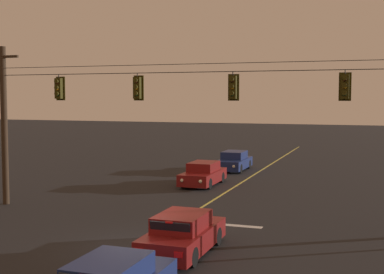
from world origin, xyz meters
The scene contains 11 objects.
ground_plane centered at (0.00, 0.00, 0.00)m, with size 180.00×180.00×0.00m, color black.
lane_centre_stripe centered at (0.00, 11.00, 0.00)m, with size 0.14×60.00×0.01m, color #D1C64C.
stop_bar_paint centered at (1.90, 4.40, 0.00)m, with size 3.40×0.36×0.01m, color silver.
signal_span_assembly centered at (0.00, 5.00, 4.05)m, with size 20.72×0.32×7.78m.
traffic_light_leftmost centered at (-6.29, 4.98, 5.73)m, with size 0.48×0.41×1.22m.
traffic_light_left_inner centered at (-2.23, 4.98, 5.73)m, with size 0.48×0.41×1.22m.
traffic_light_centre centered at (2.16, 4.98, 5.73)m, with size 0.48×0.41×1.22m.
traffic_light_right_inner centered at (6.68, 4.98, 5.73)m, with size 0.48×0.41×1.22m.
car_waiting_near_lane centered at (1.76, 0.00, 0.65)m, with size 1.80×4.33×1.39m.
car_oncoming_lead centered at (-2.00, 13.77, 0.65)m, with size 1.80×4.42×1.39m.
car_oncoming_trailing centered at (-1.90, 20.72, 0.65)m, with size 1.80×4.42×1.39m.
Camera 1 is at (7.93, -16.73, 5.30)m, focal length 49.92 mm.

